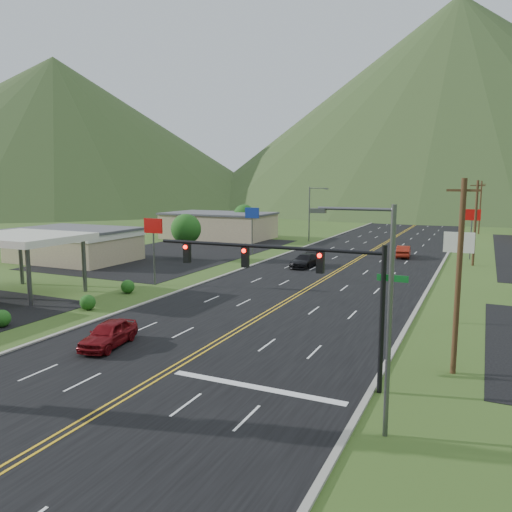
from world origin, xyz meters
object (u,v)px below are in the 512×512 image
at_px(streetlight_west, 311,210).
at_px(car_red_far, 403,252).
at_px(streetlight_east, 381,306).
at_px(gas_canopy, 23,239).
at_px(traffic_signal, 300,274).
at_px(car_dark_mid, 305,261).
at_px(car_red_near, 109,334).

xyz_separation_m(streetlight_west, car_red_far, (16.76, -12.02, -4.40)).
bearing_deg(streetlight_east, gas_canopy, 160.12).
height_order(streetlight_east, car_red_far, streetlight_east).
distance_m(traffic_signal, car_dark_mid, 33.50).
distance_m(streetlight_east, streetlight_west, 64.21).
relative_size(streetlight_east, streetlight_west, 1.00).
relative_size(gas_canopy, car_red_far, 2.11).
bearing_deg(car_red_near, traffic_signal, -8.52).
relative_size(streetlight_east, car_red_near, 1.99).
bearing_deg(car_dark_mid, traffic_signal, -66.22).
distance_m(streetlight_east, car_dark_mid, 38.86).
bearing_deg(streetlight_west, traffic_signal, -72.03).
bearing_deg(car_red_far, gas_canopy, 47.54).
bearing_deg(car_dark_mid, car_red_far, 58.86).
relative_size(traffic_signal, car_dark_mid, 2.52).
bearing_deg(car_red_near, streetlight_east, -22.27).
relative_size(streetlight_west, car_dark_mid, 1.73).
xyz_separation_m(traffic_signal, car_red_far, (-1.41, 43.99, -4.55)).
relative_size(traffic_signal, car_red_near, 2.89).
relative_size(car_red_near, car_red_far, 0.96).
bearing_deg(gas_canopy, streetlight_east, -19.88).
bearing_deg(streetlight_west, gas_canopy, -102.13).
relative_size(streetlight_east, gas_canopy, 0.90).
distance_m(traffic_signal, car_red_far, 44.24).
bearing_deg(car_red_far, car_dark_mid, 48.23).
height_order(traffic_signal, gas_canopy, traffic_signal).
height_order(car_red_near, car_red_far, car_red_far).
distance_m(gas_canopy, car_red_near, 18.85).
height_order(traffic_signal, car_red_far, traffic_signal).
bearing_deg(traffic_signal, car_red_near, -179.07).
bearing_deg(traffic_signal, gas_canopy, 164.30).
bearing_deg(traffic_signal, car_red_far, 91.83).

